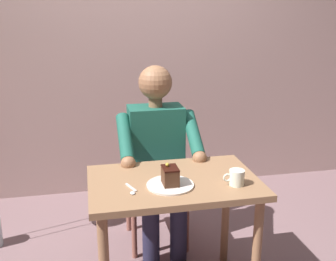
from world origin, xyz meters
TOP-DOWN VIEW (x-y plane):
  - cafe_rear_panel at (0.00, -1.57)m, footprint 6.40×0.12m
  - dining_table at (0.00, 0.00)m, footprint 0.92×0.60m
  - chair at (0.00, -0.65)m, footprint 0.42×0.42m
  - seated_person at (0.00, -0.48)m, footprint 0.53×0.58m
  - dessert_plate at (0.04, 0.08)m, footprint 0.25×0.25m
  - cake_slice at (0.04, 0.08)m, footprint 0.08×0.11m
  - coffee_cup at (-0.31, 0.14)m, footprint 0.12×0.08m
  - dessert_spoon at (0.24, 0.10)m, footprint 0.05×0.14m

SIDE VIEW (x-z plane):
  - chair at x=0.00m, z-range 0.05..0.95m
  - dining_table at x=0.00m, z-range 0.25..0.98m
  - seated_person at x=0.00m, z-range 0.03..1.31m
  - dessert_spoon at x=0.24m, z-range 0.73..0.74m
  - dessert_plate at x=0.04m, z-range 0.73..0.74m
  - coffee_cup at x=-0.31m, z-range 0.73..0.81m
  - cake_slice at x=0.04m, z-range 0.73..0.84m
  - cafe_rear_panel at x=0.00m, z-range 0.00..3.00m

